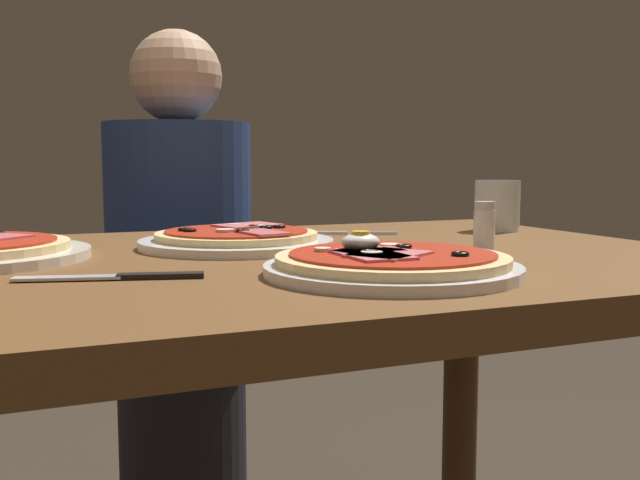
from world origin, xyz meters
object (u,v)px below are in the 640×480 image
at_px(pizza_across_right, 237,239).
at_px(knife, 123,277).
at_px(water_glass_near, 497,209).
at_px(salt_shaker, 484,226).
at_px(dining_table, 245,352).
at_px(pizza_foreground, 391,264).
at_px(diner_person, 181,312).
at_px(fork, 342,233).

height_order(pizza_across_right, knife, pizza_across_right).
xyz_separation_m(water_glass_near, knife, (-0.68, -0.29, -0.04)).
distance_m(pizza_across_right, salt_shaker, 0.35).
distance_m(dining_table, pizza_foreground, 0.27).
distance_m(dining_table, diner_person, 0.73).
height_order(dining_table, pizza_foreground, pizza_foreground).
bearing_deg(diner_person, knife, 74.16).
bearing_deg(knife, salt_shaker, 8.27).
xyz_separation_m(water_glass_near, fork, (-0.28, 0.05, -0.04)).
relative_size(pizza_foreground, salt_shaker, 4.19).
bearing_deg(dining_table, pizza_foreground, -63.06).
xyz_separation_m(pizza_foreground, salt_shaker, (0.23, 0.16, 0.02)).
relative_size(pizza_across_right, salt_shaker, 4.14).
relative_size(pizza_across_right, fork, 1.85).
xyz_separation_m(pizza_foreground, diner_person, (-0.03, 0.93, -0.23)).
bearing_deg(pizza_foreground, dining_table, 116.94).
xyz_separation_m(knife, salt_shaker, (0.50, 0.07, 0.03)).
distance_m(fork, diner_person, 0.57).
bearing_deg(pizza_across_right, fork, 26.68).
height_order(pizza_foreground, fork, pizza_foreground).
height_order(knife, diner_person, diner_person).
xyz_separation_m(salt_shaker, diner_person, (-0.26, 0.77, -0.25)).
height_order(dining_table, salt_shaker, salt_shaker).
relative_size(knife, salt_shaker, 2.89).
xyz_separation_m(knife, diner_person, (0.24, 0.84, -0.22)).
bearing_deg(pizza_across_right, dining_table, -101.85).
relative_size(dining_table, pizza_foreground, 4.41).
distance_m(dining_table, pizza_across_right, 0.18).
distance_m(knife, diner_person, 0.90).
height_order(fork, salt_shaker, salt_shaker).
relative_size(water_glass_near, salt_shaker, 1.32).
bearing_deg(water_glass_near, pizza_foreground, -137.76).
relative_size(water_glass_near, fork, 0.59).
bearing_deg(knife, diner_person, 74.16).
xyz_separation_m(pizza_foreground, pizza_across_right, (-0.08, 0.31, -0.00)).
height_order(dining_table, water_glass_near, water_glass_near).
relative_size(pizza_across_right, water_glass_near, 3.13).
height_order(dining_table, fork, fork).
bearing_deg(diner_person, pizza_foreground, 92.07).
bearing_deg(pizza_foreground, water_glass_near, 42.24).
relative_size(pizza_foreground, fork, 1.88).
xyz_separation_m(dining_table, diner_person, (0.07, 0.72, -0.09)).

